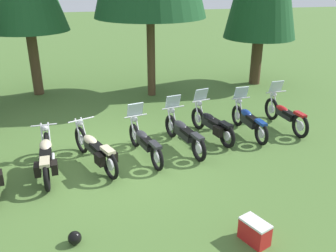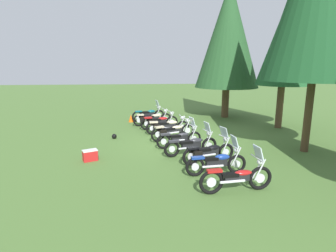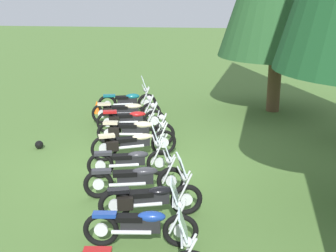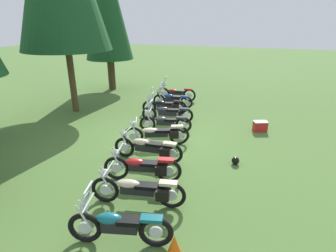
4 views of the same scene
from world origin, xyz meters
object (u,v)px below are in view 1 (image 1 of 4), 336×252
Objects in this scene: picnic_cooler at (255,231)px; dropped_helmet at (75,238)px; motorcycle_9 at (285,114)px; motorcycle_7 at (212,124)px; motorcycle_4 at (95,149)px; motorcycle_5 at (145,141)px; motorcycle_8 at (248,120)px; motorcycle_6 at (184,132)px; motorcycle_3 at (46,156)px.

dropped_helmet is at bearing 168.97° from picnic_cooler.
motorcycle_7 is at bearing 90.43° from motorcycle_9.
motorcycle_5 is at bearing -104.37° from motorcycle_4.
motorcycle_7 is 8.57× the size of dropped_helmet.
motorcycle_4 is 4.68m from motorcycle_8.
dropped_helmet is at bearing 147.18° from motorcycle_4.
motorcycle_6 is 1.08× the size of motorcycle_8.
motorcycle_9 reaches higher than motorcycle_6.
motorcycle_4 reaches higher than picnic_cooler.
dropped_helmet is (-3.89, -3.88, -0.33)m from motorcycle_7.
motorcycle_7 reaches higher than motorcycle_6.
motorcycle_9 is (7.05, 1.42, -0.00)m from motorcycle_3.
motorcycle_5 is 4.72m from motorcycle_9.
motorcycle_5 reaches higher than motorcycle_4.
motorcycle_9 is 7.61m from dropped_helmet.
motorcycle_8 is (1.15, 0.04, 0.01)m from motorcycle_7.
motorcycle_6 reaches higher than motorcycle_5.
motorcycle_7 is (2.14, 0.78, 0.00)m from motorcycle_5.
motorcycle_3 is at bearing 87.98° from motorcycle_7.
motorcycle_7 is at bearing -80.33° from motorcycle_3.
motorcycle_3 is 1.05× the size of motorcycle_9.
motorcycle_7 is at bearing -97.33° from motorcycle_4.
picnic_cooler is at bearing 140.72° from motorcycle_9.
picnic_cooler is 2.54× the size of dropped_helmet.
motorcycle_8 is (3.28, 0.82, 0.01)m from motorcycle_5.
motorcycle_5 is 3.34× the size of picnic_cooler.
dropped_helmet is (-2.90, -3.43, -0.33)m from motorcycle_6.
motorcycle_3 is 1.11× the size of motorcycle_7.
motorcycle_9 reaches higher than dropped_helmet.
motorcycle_5 is 1.19m from motorcycle_6.
dropped_helmet is (-1.76, -3.10, -0.33)m from motorcycle_5.
motorcycle_6 is 3.53m from motorcycle_9.
motorcycle_4 is at bearing -86.46° from motorcycle_3.
dropped_helmet is at bearing 122.78° from motorcycle_8.
motorcycle_7 is at bearing 44.92° from dropped_helmet.
motorcycle_9 reaches higher than picnic_cooler.
motorcycle_6 is at bearing 98.27° from motorcycle_7.
motorcycle_9 reaches higher than motorcycle_7.
motorcycle_5 is 4.00m from picnic_cooler.
picnic_cooler is (-0.69, -4.51, -0.23)m from motorcycle_7.
motorcycle_8 reaches higher than motorcycle_3.
motorcycle_8 is (5.73, 1.18, -0.00)m from motorcycle_3.
motorcycle_5 is 3.38m from motorcycle_8.
motorcycle_5 is 0.92× the size of motorcycle_6.
motorcycle_5 is (1.28, 0.20, -0.01)m from motorcycle_4.
motorcycle_3 is 5.15m from picnic_cooler.
motorcycle_8 is at bearing -90.26° from motorcycle_6.
motorcycle_5 is at bearing 93.16° from motorcycle_6.
motorcycle_9 is 9.07× the size of dropped_helmet.
motorcycle_3 is 1.02× the size of motorcycle_6.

